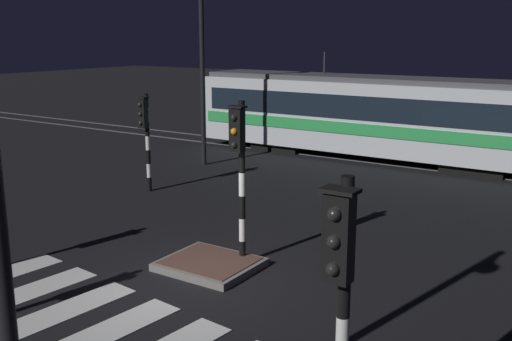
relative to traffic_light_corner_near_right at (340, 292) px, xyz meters
The scene contains 9 objects.
ground_plane 6.33m from the traffic_light_corner_near_right, 144.25° to the left, with size 120.00×120.00×0.00m, color black.
rail_near 17.06m from the traffic_light_corner_near_right, 106.45° to the left, with size 80.00×0.12×0.03m, color #59595E.
rail_far 18.43m from the traffic_light_corner_near_right, 105.17° to the left, with size 80.00×0.12×0.03m, color #59595E.
traffic_island 6.97m from the traffic_light_corner_near_right, 139.33° to the left, with size 1.94×1.67×0.18m.
traffic_light_corner_near_right is the anchor object (origin of this frame).
traffic_light_median_centre 6.68m from the traffic_light_corner_near_right, 133.52° to the left, with size 0.36×0.42×3.53m.
traffic_light_corner_far_left 13.42m from the traffic_light_corner_near_right, 141.79° to the left, with size 0.36×0.42×3.08m.
street_lamp_trackside_left 16.93m from the traffic_light_corner_near_right, 133.35° to the left, with size 0.44×1.21×7.51m.
tram 18.17m from the traffic_light_corner_near_right, 111.25° to the left, with size 14.85×2.58×4.15m.
Camera 1 is at (7.18, -8.67, 4.88)m, focal length 42.26 mm.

